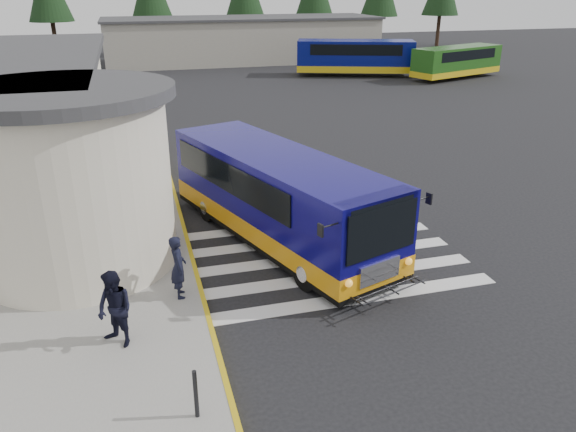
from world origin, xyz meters
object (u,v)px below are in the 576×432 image
object	(u,v)px
pedestrian_a	(178,267)
far_bus_a	(355,56)
far_bus_b	(457,61)
bollard	(196,394)
transit_bus	(279,200)
pedestrian_b	(115,309)

from	to	relation	value
pedestrian_a	far_bus_a	bearing A→B (deg)	-28.43
far_bus_b	bollard	bearing A→B (deg)	123.13
transit_bus	pedestrian_b	world-z (taller)	transit_bus
pedestrian_b	bollard	size ratio (longest dim) A/B	1.74
pedestrian_a	far_bus_a	distance (m)	37.19
pedestrian_b	far_bus_a	bearing A→B (deg)	108.96
transit_bus	bollard	bearing A→B (deg)	-134.35
transit_bus	far_bus_a	distance (m)	33.19
transit_bus	pedestrian_b	distance (m)	6.52
transit_bus	far_bus_a	bearing A→B (deg)	45.21
pedestrian_a	bollard	xyz separation A→B (m)	(-0.13, -4.30, -0.31)
bollard	far_bus_a	xyz separation A→B (m)	(17.92, 36.95, 0.97)
far_bus_a	far_bus_b	size ratio (longest dim) A/B	1.15
bollard	far_bus_b	size ratio (longest dim) A/B	0.11
bollard	transit_bus	bearing A→B (deg)	64.48
transit_bus	pedestrian_b	bearing A→B (deg)	-155.33
bollard	far_bus_b	world-z (taller)	far_bus_b
pedestrian_a	far_bus_b	bearing A→B (deg)	-40.78
pedestrian_a	bollard	bearing A→B (deg)	178.37
pedestrian_b	far_bus_b	xyz separation A→B (m)	(26.69, 30.76, 0.40)
pedestrian_a	pedestrian_b	bearing A→B (deg)	138.97
bollard	far_bus_a	bearing A→B (deg)	64.12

